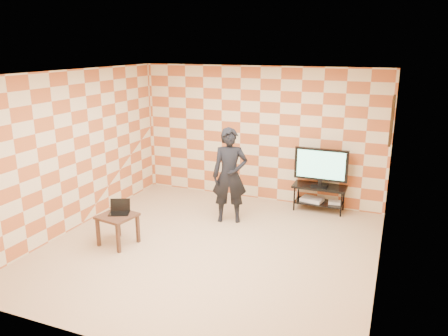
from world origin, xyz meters
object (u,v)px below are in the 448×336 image
(side_table, at_px, (117,220))
(person, at_px, (230,176))
(tv_stand, at_px, (319,192))
(tv, at_px, (321,165))

(side_table, relative_size, person, 0.35)
(tv_stand, xyz_separation_m, side_table, (-2.71, -2.68, 0.05))
(tv_stand, relative_size, side_table, 1.66)
(tv, bearing_deg, tv_stand, 90.71)
(side_table, distance_m, person, 2.09)
(tv_stand, distance_m, person, 1.86)
(tv, relative_size, person, 0.59)
(tv_stand, bearing_deg, tv, -89.29)
(tv_stand, xyz_separation_m, tv, (0.00, -0.00, 0.54))
(person, bearing_deg, tv_stand, 18.84)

